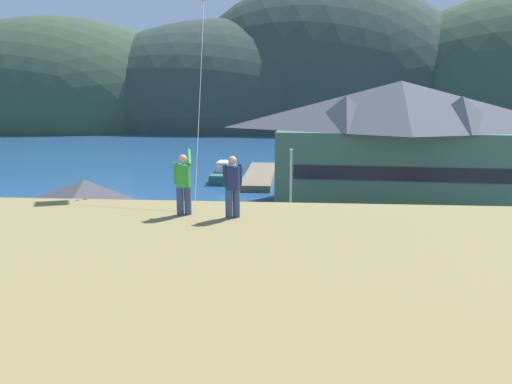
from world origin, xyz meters
TOP-DOWN VIEW (x-y plane):
  - ground_plane at (0.00, 0.00)m, footprint 600.00×600.00m
  - parking_lot_pad at (0.00, 5.00)m, footprint 40.00×20.00m
  - bay_water at (0.00, 60.00)m, footprint 360.00×84.00m
  - far_hill_west_ridge at (-62.80, 110.62)m, footprint 92.44×60.06m
  - far_hill_east_peak at (-17.30, 112.69)m, footprint 92.14×58.04m
  - far_hill_center_saddle at (10.13, 120.34)m, footprint 87.36×70.30m
  - harbor_lodge at (10.31, 20.47)m, footprint 21.85×11.05m
  - storage_shed_near_lot at (-9.76, 3.42)m, footprint 6.66×5.55m
  - wharf_dock at (-2.36, 33.88)m, footprint 3.20×15.74m
  - moored_boat_wharfside at (-6.03, 33.01)m, footprint 2.92×8.27m
  - parked_car_mid_row_near at (2.98, 6.33)m, footprint 4.27×2.20m
  - parked_car_front_row_silver at (-4.50, 1.46)m, footprint 4.26×2.17m
  - parked_car_front_row_red at (11.90, 6.64)m, footprint 4.32×2.29m
  - parked_car_front_row_end at (-16.67, 6.97)m, footprint 4.29×2.22m
  - parked_car_back_row_right at (3.36, -0.04)m, footprint 4.25×2.15m
  - parking_light_pole at (1.35, 10.56)m, footprint 0.24×0.78m
  - person_kite_flyer at (-1.59, -8.53)m, footprint 0.52×0.70m
  - person_companion at (-0.16, -8.73)m, footprint 0.51×0.40m

SIDE VIEW (x-z plane):
  - ground_plane at x=0.00m, z-range 0.00..0.00m
  - far_hill_west_ridge at x=-62.80m, z-range -28.66..28.66m
  - far_hill_east_peak at x=-17.30m, z-range -27.84..27.84m
  - far_hill_center_saddle at x=10.13m, z-range -39.26..39.26m
  - bay_water at x=0.00m, z-range 0.00..0.03m
  - parking_lot_pad at x=0.00m, z-range 0.00..0.10m
  - wharf_dock at x=-2.36m, z-range 0.00..0.70m
  - moored_boat_wharfside at x=-6.03m, z-range -0.36..1.80m
  - parked_car_mid_row_near at x=2.98m, z-range 0.15..1.97m
  - parked_car_front_row_silver at x=-4.50m, z-range 0.15..1.97m
  - parked_car_front_row_red at x=11.90m, z-range 0.15..1.97m
  - parked_car_front_row_end at x=-16.67m, z-range 0.15..1.97m
  - parked_car_back_row_right at x=3.36m, z-range 0.15..1.97m
  - storage_shed_near_lot at x=-9.76m, z-range 0.10..5.49m
  - parking_light_pole at x=1.35m, z-range 0.62..6.76m
  - harbor_lodge at x=10.31m, z-range 0.36..11.17m
  - person_companion at x=-0.16m, z-range 6.74..8.48m
  - person_kite_flyer at x=-1.59m, z-range 6.70..8.56m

